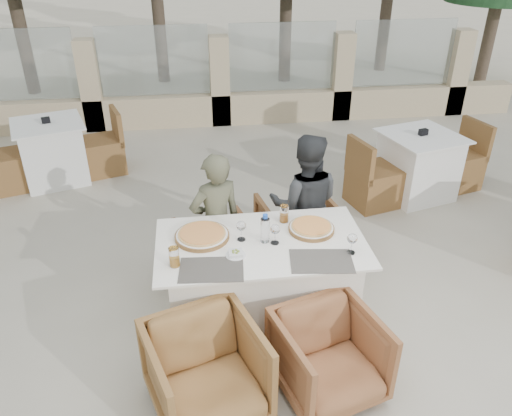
{
  "coord_description": "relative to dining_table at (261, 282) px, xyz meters",
  "views": [
    {
      "loc": [
        -0.48,
        -3.1,
        2.88
      ],
      "look_at": [
        -0.02,
        0.33,
        0.9
      ],
      "focal_mm": 35.0,
      "sensor_mm": 36.0,
      "label": 1
    }
  ],
  "objects": [
    {
      "name": "ground",
      "position": [
        0.02,
        -0.03,
        -0.39
      ],
      "size": [
        80.0,
        80.0,
        0.0
      ],
      "primitive_type": "plane",
      "color": "#BAB29E",
      "rests_on": "ground"
    },
    {
      "name": "sand_patch",
      "position": [
        0.02,
        13.97,
        -0.38
      ],
      "size": [
        30.0,
        16.0,
        0.01
      ],
      "primitive_type": "cube",
      "color": "beige",
      "rests_on": "ground"
    },
    {
      "name": "perimeter_wall_far",
      "position": [
        0.02,
        4.77,
        0.42
      ],
      "size": [
        10.0,
        0.34,
        1.6
      ],
      "primitive_type": null,
      "color": "beige",
      "rests_on": "ground"
    },
    {
      "name": "dining_table",
      "position": [
        0.0,
        0.0,
        0.0
      ],
      "size": [
        1.6,
        0.9,
        0.77
      ],
      "primitive_type": null,
      "color": "white",
      "rests_on": "ground"
    },
    {
      "name": "placemat_near_left",
      "position": [
        -0.4,
        -0.3,
        0.39
      ],
      "size": [
        0.48,
        0.34,
        0.0
      ],
      "primitive_type": "cube",
      "rotation": [
        0.0,
        0.0,
        -0.09
      ],
      "color": "#534E47",
      "rests_on": "dining_table"
    },
    {
      "name": "placemat_near_right",
      "position": [
        0.39,
        -0.3,
        0.39
      ],
      "size": [
        0.48,
        0.36,
        0.0
      ],
      "primitive_type": "cube",
      "rotation": [
        0.0,
        0.0,
        -0.13
      ],
      "color": "#5A554D",
      "rests_on": "dining_table"
    },
    {
      "name": "pizza_left",
      "position": [
        -0.44,
        0.12,
        0.41
      ],
      "size": [
        0.52,
        0.52,
        0.05
      ],
      "primitive_type": "cylinder",
      "rotation": [
        0.0,
        0.0,
        0.27
      ],
      "color": "#D7561D",
      "rests_on": "dining_table"
    },
    {
      "name": "pizza_right",
      "position": [
        0.42,
        0.11,
        0.41
      ],
      "size": [
        0.42,
        0.42,
        0.05
      ],
      "primitive_type": "cylinder",
      "rotation": [
        0.0,
        0.0,
        0.16
      ],
      "color": "orange",
      "rests_on": "dining_table"
    },
    {
      "name": "water_bottle",
      "position": [
        0.03,
        0.01,
        0.5
      ],
      "size": [
        0.09,
        0.09,
        0.24
      ],
      "primitive_type": "cylinder",
      "rotation": [
        0.0,
        0.0,
        0.36
      ],
      "color": "#9EB9D0",
      "rests_on": "dining_table"
    },
    {
      "name": "wine_glass_centre",
      "position": [
        -0.15,
        0.05,
        0.48
      ],
      "size": [
        0.09,
        0.09,
        0.18
      ],
      "primitive_type": null,
      "rotation": [
        0.0,
        0.0,
        0.27
      ],
      "color": "white",
      "rests_on": "dining_table"
    },
    {
      "name": "wine_glass_near",
      "position": [
        0.1,
        -0.03,
        0.48
      ],
      "size": [
        0.1,
        0.1,
        0.18
      ],
      "primitive_type": null,
      "rotation": [
        0.0,
        0.0,
        -0.32
      ],
      "color": "white",
      "rests_on": "dining_table"
    },
    {
      "name": "wine_glass_corner",
      "position": [
        0.63,
        -0.23,
        0.48
      ],
      "size": [
        0.08,
        0.08,
        0.18
      ],
      "primitive_type": null,
      "rotation": [
        0.0,
        0.0,
        -0.02
      ],
      "color": "white",
      "rests_on": "dining_table"
    },
    {
      "name": "beer_glass_left",
      "position": [
        -0.65,
        -0.21,
        0.46
      ],
      "size": [
        0.08,
        0.08,
        0.15
      ],
      "primitive_type": "cylinder",
      "rotation": [
        0.0,
        0.0,
        -0.07
      ],
      "color": "orange",
      "rests_on": "dining_table"
    },
    {
      "name": "beer_glass_right",
      "position": [
        0.23,
        0.28,
        0.46
      ],
      "size": [
        0.09,
        0.09,
        0.14
      ],
      "primitive_type": "cylinder",
      "rotation": [
        0.0,
        0.0,
        -0.4
      ],
      "color": "orange",
      "rests_on": "dining_table"
    },
    {
      "name": "olive_dish",
      "position": [
        -0.21,
        -0.15,
        0.41
      ],
      "size": [
        0.12,
        0.12,
        0.04
      ],
      "primitive_type": null,
      "rotation": [
        0.0,
        0.0,
        0.11
      ],
      "color": "silver",
      "rests_on": "dining_table"
    },
    {
      "name": "armchair_far_left",
      "position": [
        -0.32,
        0.56,
        -0.08
      ],
      "size": [
        0.78,
        0.8,
        0.6
      ],
      "primitive_type": "imported",
      "rotation": [
        0.0,
        0.0,
        3.39
      ],
      "color": "brown",
      "rests_on": "ground"
    },
    {
      "name": "armchair_far_right",
      "position": [
        0.47,
        0.84,
        -0.07
      ],
      "size": [
        0.79,
        0.81,
        0.63
      ],
      "primitive_type": "imported",
      "rotation": [
        0.0,
        0.0,
        3.33
      ],
      "color": "#8F5D34",
      "rests_on": "ground"
    },
    {
      "name": "armchair_near_left",
      "position": [
        -0.48,
        -0.81,
        -0.06
      ],
      "size": [
        0.9,
        0.91,
        0.66
      ],
      "primitive_type": "imported",
      "rotation": [
        0.0,
        0.0,
        0.32
      ],
      "color": "olive",
      "rests_on": "ground"
    },
    {
      "name": "armchair_near_right",
      "position": [
        0.36,
        -0.77,
        -0.08
      ],
      "size": [
        0.82,
        0.84,
        0.62
      ],
      "primitive_type": "imported",
      "rotation": [
        0.0,
        0.0,
        0.28
      ],
      "color": "#925A35",
      "rests_on": "ground"
    },
    {
      "name": "diner_left",
      "position": [
        -0.32,
        0.53,
        0.26
      ],
      "size": [
        0.55,
        0.46,
        1.29
      ],
      "primitive_type": "imported",
      "rotation": [
        0.0,
        0.0,
        3.51
      ],
      "color": "#56563F",
      "rests_on": "ground"
    },
    {
      "name": "diner_right",
      "position": [
        0.5,
        0.69,
        0.29
      ],
      "size": [
        0.75,
        0.63,
        1.35
      ],
      "primitive_type": "imported",
      "rotation": [
        0.0,
        0.0,
        2.93
      ],
      "color": "#343739",
      "rests_on": "ground"
    },
    {
      "name": "bg_table_a",
      "position": [
        -2.23,
        2.94,
        0.0
      ],
      "size": [
        1.81,
        1.28,
        0.77
      ],
      "primitive_type": null,
      "rotation": [
        0.0,
        0.0,
        0.31
      ],
      "color": "white",
      "rests_on": "ground"
    },
    {
      "name": "bg_table_b",
      "position": [
        2.16,
        1.95,
        0.0
      ],
      "size": [
        1.8,
        1.22,
        0.77
      ],
      "primitive_type": null,
      "rotation": [
        0.0,
        0.0,
        0.26
      ],
      "color": "white",
      "rests_on": "ground"
    }
  ]
}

